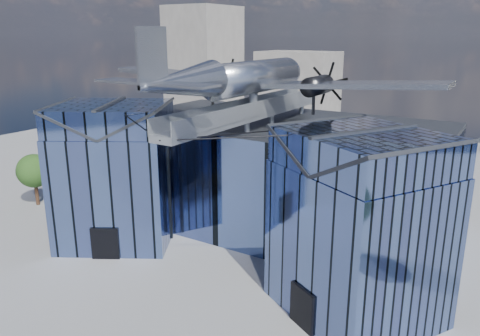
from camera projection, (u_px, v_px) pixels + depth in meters
The scene contains 5 objects.
ground_plane at pixel (226, 262), 36.51m from camera, with size 120.00×120.00×0.00m, color gray.
museum at pixel (264, 176), 39.72m from camera, with size 32.88×24.50×17.60m.
bg_towers at pixel (409, 81), 74.16m from camera, with size 77.00×24.50×26.00m.
tree_plaza_w at pixel (34, 171), 47.89m from camera, with size 3.90×3.90×5.41m.
tree_side_w at pixel (140, 159), 54.21m from camera, with size 3.87×3.87×4.74m.
Camera 1 is at (18.39, -27.47, 17.21)m, focal length 35.00 mm.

